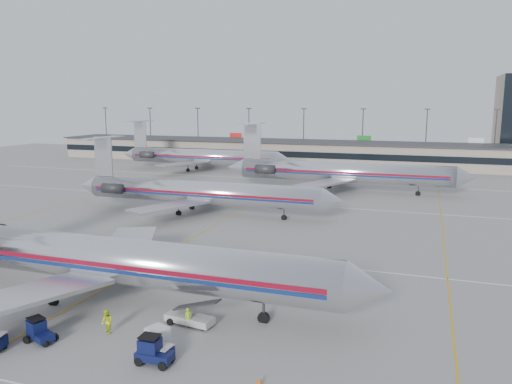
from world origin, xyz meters
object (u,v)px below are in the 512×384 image
at_px(jet_second_row, 196,192).
at_px(tug_center, 39,331).
at_px(jet_foreground, 91,256).
at_px(uld_container, 158,339).
at_px(belt_loader, 191,317).

distance_m(jet_second_row, tug_center, 42.84).
bearing_deg(jet_foreground, uld_container, -32.85).
distance_m(jet_foreground, uld_container, 12.54).
bearing_deg(jet_second_row, uld_container, -67.81).
height_order(jet_second_row, tug_center, jet_second_row).
xyz_separation_m(jet_foreground, uld_container, (10.25, -6.62, -2.89)).
height_order(jet_second_row, belt_loader, jet_second_row).
bearing_deg(belt_loader, jet_second_row, 122.35).
xyz_separation_m(jet_foreground, jet_second_row, (-6.24, 33.81, -0.39)).
distance_m(tug_center, belt_loader, 10.81).
xyz_separation_m(uld_container, belt_loader, (0.33, 4.40, -0.21)).
height_order(jet_second_row, uld_container, jet_second_row).
bearing_deg(jet_foreground, jet_second_row, 100.45).
bearing_deg(jet_second_row, jet_foreground, -79.55).
bearing_deg(jet_second_row, tug_center, -79.45).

